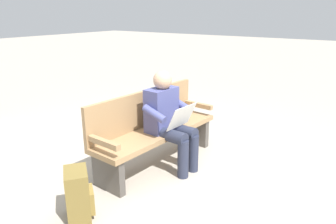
% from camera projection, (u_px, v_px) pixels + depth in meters
% --- Properties ---
extents(ground_plane, '(40.00, 40.00, 0.00)m').
position_uv_depth(ground_plane, '(158.00, 163.00, 4.00)').
color(ground_plane, '#A89E8E').
extents(bench_near, '(1.83, 0.61, 0.90)m').
position_uv_depth(bench_near, '(153.00, 128.00, 3.90)').
color(bench_near, '#9E7A51').
rests_on(bench_near, ground).
extents(person_seated, '(0.59, 0.59, 1.18)m').
position_uv_depth(person_seated, '(169.00, 118.00, 3.72)').
color(person_seated, '#474C84').
rests_on(person_seated, ground).
extents(backpack, '(0.35, 0.36, 0.48)m').
position_uv_depth(backpack, '(78.00, 195.00, 2.88)').
color(backpack, brown).
rests_on(backpack, ground).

